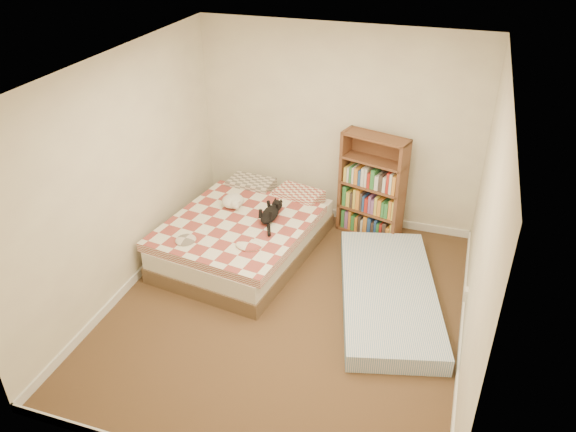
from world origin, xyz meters
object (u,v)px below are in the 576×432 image
(bookshelf, at_px, (371,197))
(black_cat, at_px, (271,213))
(white_dog, at_px, (233,201))
(floor_mattress, at_px, (388,294))
(bed, at_px, (246,233))

(bookshelf, distance_m, black_cat, 1.31)
(bookshelf, bearing_deg, white_dog, -138.66)
(floor_mattress, height_order, black_cat, black_cat)
(floor_mattress, bearing_deg, bookshelf, 95.10)
(floor_mattress, bearing_deg, black_cat, 148.21)
(bed, xyz_separation_m, floor_mattress, (1.77, -0.42, -0.15))
(bed, relative_size, white_dog, 7.18)
(floor_mattress, bearing_deg, bed, 152.31)
(bookshelf, relative_size, white_dog, 4.25)
(bed, bearing_deg, black_cat, 15.67)
(bed, xyz_separation_m, bookshelf, (1.31, 0.88, 0.25))
(bookshelf, height_order, black_cat, bookshelf)
(bed, xyz_separation_m, white_dog, (-0.21, 0.16, 0.31))
(floor_mattress, xyz_separation_m, white_dog, (-1.99, 0.58, 0.47))
(floor_mattress, relative_size, black_cat, 3.18)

